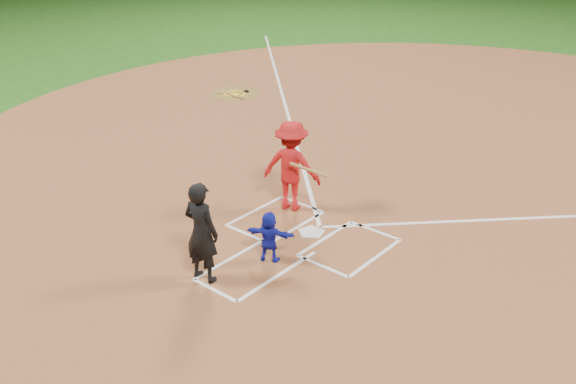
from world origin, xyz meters
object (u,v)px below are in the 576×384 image
Objects in this scene: on_deck_circle at (235,94)px; umpire at (201,232)px; catcher at (269,237)px; home_plate at (311,232)px; batter_at_plate at (291,166)px.

on_deck_circle is 11.94m from umpire.
catcher reaches higher than on_deck_circle.
on_deck_circle is at bearing -55.59° from umpire.
catcher reaches higher than home_plate.
on_deck_circle is at bearing -36.99° from home_plate.
home_plate is at bearing -106.57° from umpire.
batter_at_plate reaches higher than umpire.
batter_at_plate is (-0.62, 3.27, 0.06)m from umpire.
umpire is at bearing 80.54° from home_plate.
catcher is (0.06, -1.38, 0.50)m from home_plate.
catcher is at bearing -118.68° from umpire.
batter_at_plate is (7.27, -5.64, 1.01)m from on_deck_circle.
batter_at_plate reaches higher than catcher.
batter_at_plate is at bearing -86.33° from umpire.
batter_at_plate reaches higher than home_plate.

